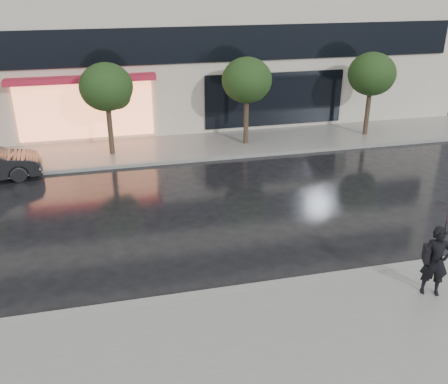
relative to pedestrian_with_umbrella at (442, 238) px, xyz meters
name	(u,v)px	position (x,y,z in m)	size (l,w,h in m)	color
ground	(239,270)	(-4.26, 2.28, -1.64)	(120.00, 120.00, 0.00)	black
sidewalk_near	(280,350)	(-4.26, -0.97, -1.58)	(60.00, 4.50, 0.12)	slate
sidewalk_far	(180,147)	(-4.26, 12.53, -1.58)	(60.00, 3.50, 0.12)	slate
curb_near	(250,289)	(-4.26, 1.28, -1.57)	(60.00, 0.25, 0.14)	gray
curb_far	(187,160)	(-4.26, 10.78, -1.57)	(60.00, 0.25, 0.14)	gray
tree_mid_west	(108,89)	(-7.20, 12.31, 1.28)	(2.20, 2.20, 3.99)	#33261C
tree_mid_east	(248,82)	(-1.20, 12.31, 1.28)	(2.20, 2.20, 3.99)	#33261C
tree_far_east	(373,75)	(4.80, 12.31, 1.28)	(2.20, 2.20, 3.99)	#33261C
pedestrian_with_umbrella	(442,238)	(0.00, 0.00, 0.00)	(1.17, 1.18, 2.42)	black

